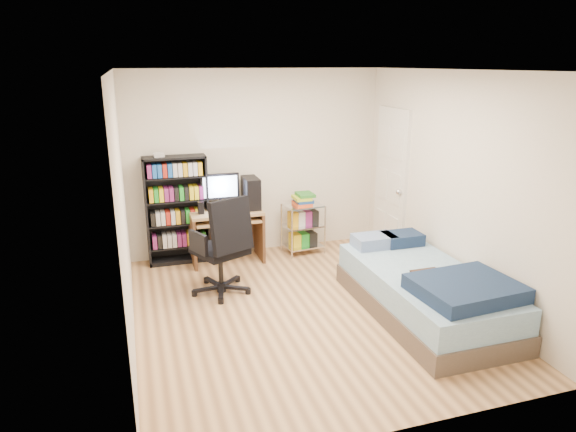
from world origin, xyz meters
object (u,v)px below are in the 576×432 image
object	(u,v)px
computer_desk	(232,214)
bed	(425,291)
media_shelf	(177,209)
office_chair	(223,263)

from	to	relation	value
computer_desk	bed	distance (m)	2.74
media_shelf	computer_desk	xyz separation A→B (m)	(0.70, -0.12, -0.10)
media_shelf	bed	size ratio (longest dim) A/B	0.69
media_shelf	bed	distance (m)	3.30
office_chair	bed	bearing A→B (deg)	-55.51
bed	office_chair	bearing A→B (deg)	148.86
computer_desk	office_chair	xyz separation A→B (m)	(-0.32, -1.03, -0.27)
computer_desk	bed	xyz separation A→B (m)	(1.61, -2.19, -0.37)
computer_desk	bed	bearing A→B (deg)	-53.77
office_chair	computer_desk	bearing A→B (deg)	48.23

